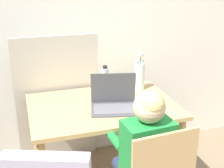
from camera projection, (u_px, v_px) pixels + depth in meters
wall_back at (63, 21)px, 2.58m from camera, size 6.40×0.05×2.50m
dining_table at (103, 116)px, 2.33m from camera, size 1.07×0.75×0.71m
person_seated at (143, 150)px, 1.84m from camera, size 0.32×0.44×1.05m
laptop at (114, 100)px, 2.23m from camera, size 0.37×0.31×0.25m
flower_vase at (140, 74)px, 2.56m from camera, size 0.08×0.08×0.33m
water_bottle at (105, 81)px, 2.47m from camera, size 0.06×0.06×0.23m
cardboard_panel at (57, 102)px, 2.66m from camera, size 0.69×0.18×1.18m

